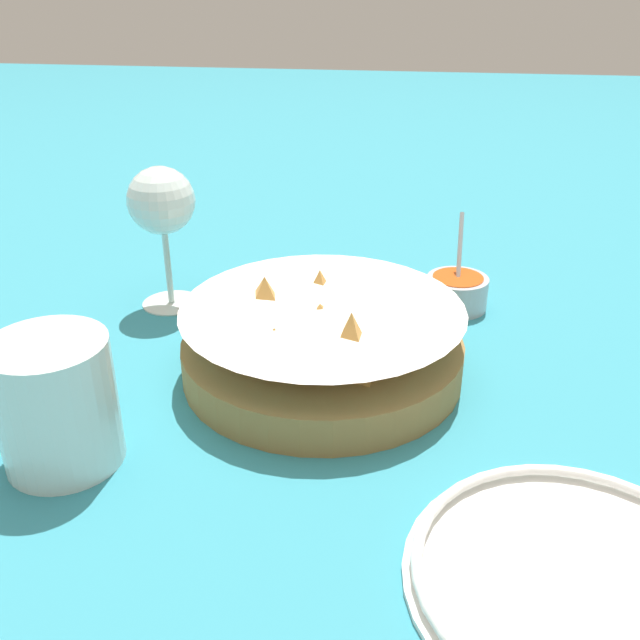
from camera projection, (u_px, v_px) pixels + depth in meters
ground_plane at (325, 361)px, 0.70m from camera, size 4.00×4.00×0.00m
food_basket at (318, 343)px, 0.67m from camera, size 0.26×0.26×0.09m
sauce_cup at (457, 290)px, 0.80m from camera, size 0.07×0.07×0.10m
wine_glass at (162, 206)px, 0.76m from camera, size 0.07×0.07×0.16m
beer_mug at (58, 406)px, 0.54m from camera, size 0.13×0.09×0.10m
side_plate at (580, 579)px, 0.45m from camera, size 0.22×0.22×0.01m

